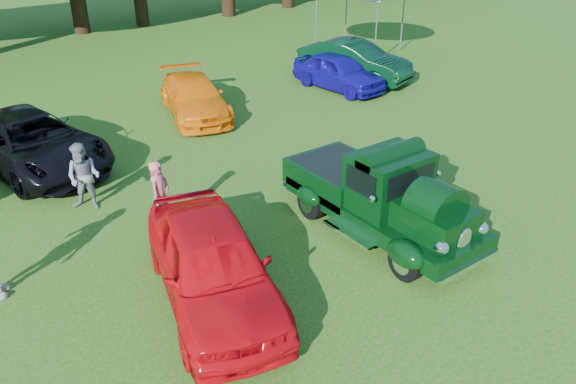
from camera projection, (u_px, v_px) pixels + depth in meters
ground at (325, 259)px, 11.52m from camera, size 120.00×120.00×0.00m
hero_pickup at (379, 197)px, 12.16m from camera, size 2.28×4.91×1.92m
red_convertible at (213, 264)px, 9.99m from camera, size 2.98×4.94×1.57m
back_car_black at (30, 142)px, 15.12m from camera, size 3.63×5.76×1.48m
back_car_orange at (194, 97)px, 18.87m from camera, size 2.90×4.73×1.28m
back_car_blue at (339, 72)px, 21.52m from camera, size 1.95×4.08×1.35m
back_car_green at (354, 61)px, 22.60m from camera, size 2.96×4.93×1.53m
spectator_pink at (160, 195)px, 12.28m from camera, size 0.70×0.66×1.60m
spectator_grey at (84, 177)px, 13.05m from camera, size 1.01×1.00×1.64m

